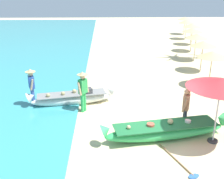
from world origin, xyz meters
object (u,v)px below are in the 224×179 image
object	(u,v)px
boat_green_foreground	(165,130)
boat_white_midground	(72,98)
person_vendor_assistant	(32,85)
patio_umbrella_large	(221,83)
person_tourist_customer	(186,106)
person_vendor_hatted	(83,89)
paddle	(181,164)

from	to	relation	value
boat_green_foreground	boat_white_midground	xyz separation A→B (m)	(-3.60, 3.07, 0.00)
boat_green_foreground	person_vendor_assistant	size ratio (longest dim) A/B	2.68
boat_green_foreground	person_vendor_assistant	world-z (taller)	person_vendor_assistant
boat_green_foreground	person_vendor_assistant	xyz separation A→B (m)	(-5.30, 2.85, 0.73)
patio_umbrella_large	person_vendor_assistant	bearing A→B (deg)	155.42
person_vendor_assistant	person_tourist_customer	bearing A→B (deg)	-19.30
person_vendor_assistant	person_vendor_hatted	bearing A→B (deg)	-13.54
person_vendor_assistant	paddle	bearing A→B (deg)	-39.23
boat_green_foreground	paddle	world-z (taller)	boat_green_foreground
boat_white_midground	paddle	world-z (taller)	boat_white_midground
boat_green_foreground	patio_umbrella_large	bearing A→B (deg)	-10.76
patio_umbrella_large	paddle	distance (m)	2.88
person_vendor_hatted	person_vendor_assistant	distance (m)	2.33
person_vendor_hatted	patio_umbrella_large	distance (m)	5.44
person_tourist_customer	person_vendor_assistant	bearing A→B (deg)	160.70
person_vendor_assistant	patio_umbrella_large	distance (m)	7.68
boat_white_midground	paddle	xyz separation A→B (m)	(3.75, -4.67, -0.26)
boat_green_foreground	paddle	xyz separation A→B (m)	(0.15, -1.59, -0.26)
boat_green_foreground	boat_white_midground	size ratio (longest dim) A/B	1.19
person_vendor_assistant	paddle	distance (m)	7.10
person_vendor_hatted	paddle	size ratio (longest dim) A/B	0.98
boat_white_midground	person_vendor_assistant	world-z (taller)	person_vendor_assistant
person_vendor_hatted	boat_white_midground	bearing A→B (deg)	126.77
person_tourist_customer	paddle	world-z (taller)	person_tourist_customer
boat_white_midground	person_vendor_hatted	world-z (taller)	person_vendor_hatted
paddle	person_vendor_hatted	bearing A→B (deg)	129.18
person_vendor_hatted	person_vendor_assistant	xyz separation A→B (m)	(-2.27, 0.55, -0.01)
person_vendor_hatted	person_tourist_customer	world-z (taller)	person_vendor_hatted
person_vendor_hatted	person_tourist_customer	bearing A→B (deg)	-22.48
person_tourist_customer	patio_umbrella_large	distance (m)	1.77
patio_umbrella_large	boat_white_midground	bearing A→B (deg)	147.04
person_vendor_hatted	patio_umbrella_large	bearing A→B (deg)	-29.39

